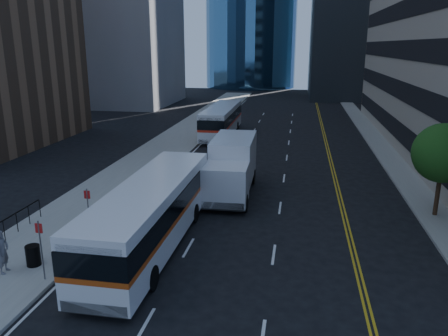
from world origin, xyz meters
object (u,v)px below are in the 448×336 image
at_px(street_tree, 443,153).
at_px(trash_can, 33,255).
at_px(bus_front, 152,213).
at_px(bus_rear, 222,120).
at_px(box_truck, 232,166).
at_px(pedestrian, 2,251).

xyz_separation_m(street_tree, trash_can, (-18.50, -9.01, -3.05)).
bearing_deg(trash_can, bus_front, 33.47).
bearing_deg(bus_rear, bus_front, -87.02).
xyz_separation_m(box_truck, trash_can, (-6.83, -10.93, -1.26)).
distance_m(trash_can, pedestrian, 1.22).
bearing_deg(bus_front, trash_can, -146.19).
distance_m(bus_front, trash_can, 5.30).
bearing_deg(box_truck, bus_rear, 100.78).
height_order(bus_rear, box_truck, box_truck).
distance_m(bus_front, bus_rear, 26.64).
height_order(street_tree, bus_rear, street_tree).
bearing_deg(street_tree, bus_front, -156.55).
relative_size(bus_rear, trash_can, 13.23).
xyz_separation_m(bus_rear, trash_can, (-2.90, -29.46, -1.06)).
height_order(box_truck, pedestrian, box_truck).
height_order(trash_can, pedestrian, pedestrian).
relative_size(bus_rear, pedestrian, 6.33).
distance_m(bus_rear, box_truck, 18.95).
relative_size(bus_front, trash_can, 13.66).
height_order(bus_front, pedestrian, bus_front).
height_order(box_truck, trash_can, box_truck).
distance_m(street_tree, pedestrian, 21.80).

